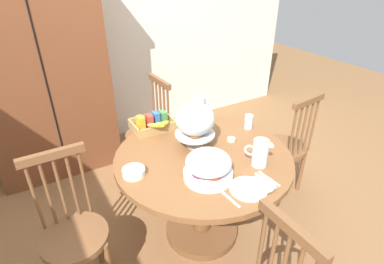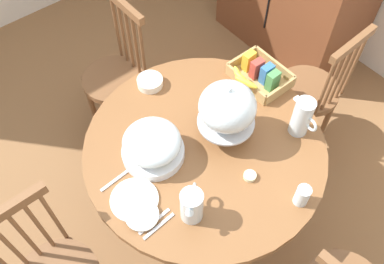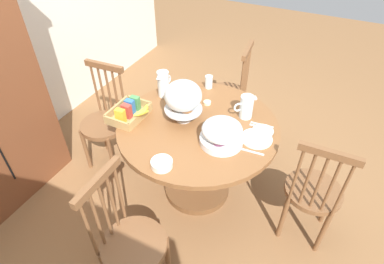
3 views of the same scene
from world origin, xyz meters
TOP-DOWN VIEW (x-y plane):
  - ground_plane at (0.00, 0.00)m, footprint 10.00×10.00m
  - dining_table at (0.02, -0.04)m, footprint 1.20×1.20m
  - windsor_chair_near_window at (0.00, 0.86)m, footprint 0.40×0.40m
  - windsor_chair_by_cabinet at (-0.88, -0.01)m, footprint 0.40×0.40m
  - windsor_chair_facing_door at (0.01, -0.94)m, footprint 0.40×0.40m
  - windsor_chair_far_side at (0.92, 0.04)m, footprint 0.40×0.40m
  - pastry_stand_with_dome at (0.03, 0.09)m, footprint 0.28×0.28m
  - fruit_platter_covered at (-0.09, -0.27)m, footprint 0.30×0.30m
  - orange_juice_pitcher at (0.27, -0.32)m, footprint 0.14×0.15m
  - milk_pitcher at (0.25, 0.38)m, footprint 0.18×0.09m
  - cereal_basket at (-0.12, 0.46)m, footprint 0.32×0.30m
  - china_plate_large at (0.05, -0.48)m, footprint 0.22×0.22m
  - china_plate_small at (0.14, -0.49)m, footprint 0.15×0.15m
  - cereal_bowl at (-0.46, -0.01)m, footprint 0.14×0.14m
  - drinking_glass at (0.52, 0.10)m, footprint 0.06×0.06m
  - butter_dish at (0.29, 0.01)m, footprint 0.06×0.06m
  - table_knife at (0.19, -0.47)m, footprint 0.02×0.17m
  - dinner_fork at (0.22, -0.46)m, footprint 0.02×0.17m
  - soup_spoon at (-0.09, -0.48)m, footprint 0.02×0.17m

SIDE VIEW (x-z plane):
  - ground_plane at x=0.00m, z-range 0.00..0.00m
  - windsor_chair_near_window at x=0.00m, z-range -0.03..0.94m
  - windsor_chair_by_cabinet at x=-0.88m, z-range -0.03..0.94m
  - windsor_chair_facing_door at x=0.01m, z-range -0.03..0.94m
  - windsor_chair_far_side at x=0.92m, z-range -0.03..0.94m
  - dining_table at x=0.02m, z-range 0.16..0.90m
  - table_knife at x=0.19m, z-range 0.74..0.75m
  - dinner_fork at x=0.22m, z-range 0.74..0.75m
  - soup_spoon at x=-0.09m, z-range 0.74..0.75m
  - china_plate_large at x=0.05m, z-range 0.74..0.75m
  - butter_dish at x=0.29m, z-range 0.74..0.76m
  - china_plate_small at x=0.14m, z-range 0.75..0.76m
  - cereal_bowl at x=-0.46m, z-range 0.74..0.78m
  - cereal_basket at x=-0.12m, z-range 0.73..0.85m
  - drinking_glass at x=0.52m, z-range 0.74..0.85m
  - orange_juice_pitcher at x=0.27m, z-range 0.73..0.91m
  - fruit_platter_covered at x=-0.09m, z-range 0.74..0.92m
  - milk_pitcher at x=0.25m, z-range 0.73..0.95m
  - pastry_stand_with_dome at x=0.03m, z-range 0.77..1.11m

